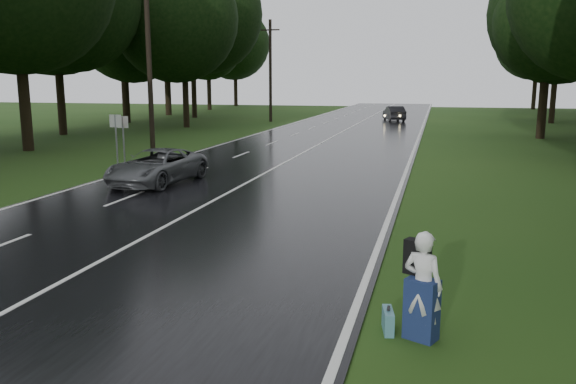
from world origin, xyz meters
TOP-DOWN VIEW (x-y plane):
  - ground at (0.00, 0.00)m, footprint 160.00×160.00m
  - road at (0.00, 20.00)m, footprint 12.00×140.00m
  - lane_center at (0.00, 20.00)m, footprint 0.12×140.00m
  - grey_car at (-3.29, 10.92)m, footprint 2.60×4.90m
  - far_car at (2.90, 48.28)m, footprint 2.60×4.51m
  - hitchhiker at (6.93, -0.42)m, footprint 0.74×0.72m
  - suitcase at (6.42, -0.30)m, footprint 0.24×0.53m
  - utility_pole_mid at (-8.50, 20.66)m, footprint 1.80×0.28m
  - utility_pole_far at (-8.50, 44.70)m, footprint 1.80×0.28m
  - road_sign_a at (-7.20, 14.68)m, footprint 0.57×0.10m
  - road_sign_b at (-7.20, 15.31)m, footprint 0.55×0.10m
  - tree_left_d at (-15.39, 19.01)m, footprint 10.66×10.66m
  - tree_left_e at (-13.50, 36.43)m, footprint 9.51×9.51m
  - tree_left_f at (-17.96, 48.45)m, footprint 11.51×11.51m
  - tree_right_e at (13.86, 33.65)m, footprint 9.18×9.18m
  - tree_right_f at (17.22, 49.35)m, footprint 10.07×10.07m

SIDE VIEW (x-z plane):
  - ground at x=0.00m, z-range 0.00..0.00m
  - utility_pole_mid at x=-8.50m, z-range -4.99..4.99m
  - utility_pole_far at x=-8.50m, z-range -4.73..4.73m
  - road_sign_a at x=-7.20m, z-range -1.20..1.20m
  - road_sign_b at x=-7.20m, z-range -1.14..1.14m
  - tree_left_d at x=-15.39m, z-range -8.33..8.33m
  - tree_left_e at x=-13.50m, z-range -7.43..7.43m
  - tree_left_f at x=-17.96m, z-range -8.99..8.99m
  - tree_right_e at x=13.86m, z-range -7.18..7.18m
  - tree_right_f at x=17.22m, z-range -7.87..7.87m
  - road at x=0.00m, z-range 0.00..0.04m
  - lane_center at x=0.00m, z-range 0.04..0.05m
  - suitcase at x=6.42m, z-range 0.00..0.36m
  - grey_car at x=-3.29m, z-range 0.04..1.35m
  - far_car at x=2.90m, z-range 0.04..1.45m
  - hitchhiker at x=6.93m, z-range -0.06..1.66m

